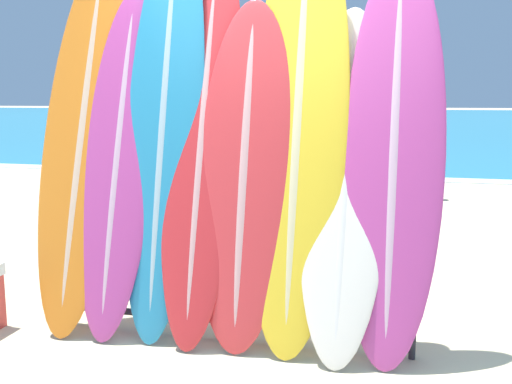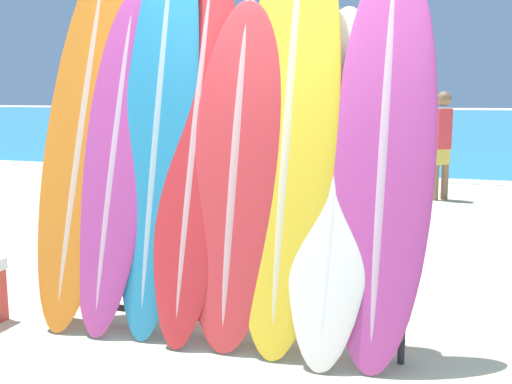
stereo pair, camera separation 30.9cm
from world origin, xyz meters
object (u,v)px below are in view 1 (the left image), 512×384
Objects in this scene: surfboard_slot_1 at (119,160)px; surfboard_slot_3 at (203,147)px; surfboard_rack at (224,272)px; surfboard_slot_0 at (83,136)px; surfboard_slot_5 at (298,129)px; person_mid_beach at (276,168)px; surfboard_slot_7 at (394,155)px; surfboard_slot_6 at (345,180)px; surfboard_slot_4 at (245,173)px; person_near_water at (178,148)px; surfboard_slot_2 at (164,127)px; person_far_left at (417,140)px.

surfboard_slot_1 is 0.56m from surfboard_slot_3.
surfboard_rack is 1.28m from surfboard_slot_0.
surfboard_slot_5 reaches higher than surfboard_slot_0.
person_mid_beach is (0.08, 1.75, -0.33)m from surfboard_slot_3.
surfboard_slot_5 reaches higher than surfboard_slot_7.
surfboard_slot_5 is 0.41m from surfboard_slot_6.
surfboard_slot_4 is 1.19× the size of person_near_water.
person_near_water is 1.11× the size of person_mid_beach.
surfboard_slot_2 is 0.28m from surfboard_slot_3.
surfboard_slot_3 is (0.55, 0.03, 0.09)m from surfboard_slot_1.
surfboard_slot_0 is 0.83m from surfboard_slot_3.
surfboard_slot_6 is 0.31m from surfboard_slot_7.
surfboard_slot_2 is 1.12× the size of surfboard_slot_7.
person_mid_beach is at bearing -142.87° from person_far_left.
person_far_left is at bearing 76.69° from surfboard_slot_3.
person_mid_beach is 4.10m from person_far_left.
surfboard_slot_7 is at bearing -126.94° from person_far_left.
surfboard_slot_5 is 1.28× the size of surfboard_slot_6.
surfboard_slot_1 reaches higher than person_near_water.
surfboard_slot_3 is at bearing -138.27° from person_far_left.
surfboard_slot_4 is (1.11, -0.09, -0.20)m from surfboard_slot_0.
surfboard_rack is 5.87m from person_far_left.
surfboard_slot_3 is 0.89m from surfboard_slot_6.
surfboard_slot_1 is at bearing 177.72° from surfboard_slot_4.
surfboard_rack is 0.99× the size of surfboard_slot_7.
person_far_left is (1.60, 5.64, -0.45)m from surfboard_slot_2.
surfboard_slot_4 is at bearing -176.70° from surfboard_slot_7.
surfboard_slot_6 is (0.29, -0.05, -0.28)m from surfboard_slot_5.
surfboard_rack is 1.47× the size of person_far_left.
person_mid_beach is (-0.80, 1.78, -0.16)m from surfboard_slot_6.
surfboard_slot_3 is (-0.15, 0.08, 0.76)m from surfboard_rack.
surfboard_slot_1 is 1.08× the size of surfboard_slot_6.
surfboard_slot_0 is 1.58× the size of person_far_left.
person_mid_beach is at bearing 70.67° from surfboard_slot_1.
person_mid_beach is (-0.21, 1.81, -0.18)m from surfboard_slot_4.
surfboard_slot_0 is 1.13× the size of surfboard_slot_1.
surfboard_slot_2 reaches higher than surfboard_slot_5.
surfboard_slot_3 reaches higher than surfboard_slot_4.
surfboard_slot_0 reaches higher than surfboard_slot_4.
surfboard_slot_2 reaches higher than surfboard_slot_1.
surfboard_slot_3 is (0.83, -0.03, -0.05)m from surfboard_slot_0.
surfboard_slot_0 is at bearing 175.26° from surfboard_slot_4.
surfboard_slot_7 is at bearing -1.25° from surfboard_slot_0.
person_mid_beach is at bearing 96.53° from surfboard_slot_4.
surfboard_slot_7 is (1.69, 0.02, 0.07)m from surfboard_slot_1.
person_near_water is (-1.32, 2.58, 0.52)m from surfboard_rack.
person_mid_beach is at bearing 62.26° from surfboard_slot_0.
surfboard_slot_2 is (-0.41, 0.10, 0.87)m from surfboard_rack.
person_far_left is (0.20, 5.66, -0.31)m from surfboard_slot_7.
person_near_water is at bearing 117.02° from surfboard_rack.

